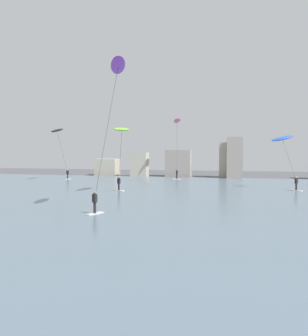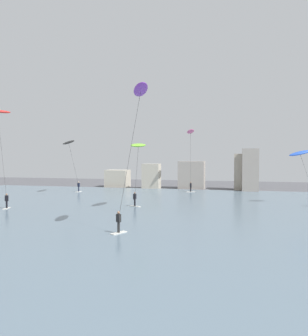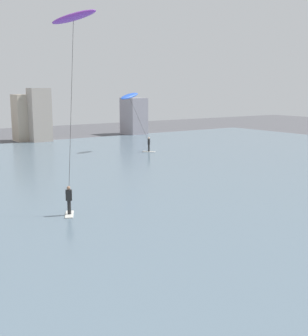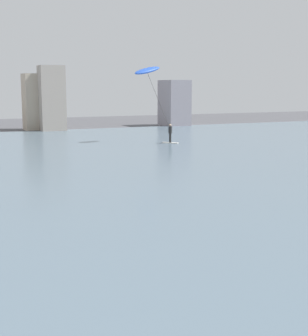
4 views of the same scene
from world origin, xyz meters
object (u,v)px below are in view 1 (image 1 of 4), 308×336
object	(u,v)px
kitesurfer_blue	(284,144)
kitesurfer_pink	(177,125)
kitesurfer_purple	(116,77)
kitesurfer_black	(58,133)
kitesurfer_lime	(122,134)

from	to	relation	value
kitesurfer_blue	kitesurfer_pink	bearing A→B (deg)	138.37
kitesurfer_purple	kitesurfer_black	size ratio (longest dim) A/B	1.32
kitesurfer_black	kitesurfer_blue	distance (m)	33.26
kitesurfer_blue	kitesurfer_lime	bearing A→B (deg)	-157.59
kitesurfer_purple	kitesurfer_blue	distance (m)	23.94
kitesurfer_purple	kitesurfer_blue	xyz separation A→B (m)	(15.00, 18.11, -4.51)
kitesurfer_purple	kitesurfer_lime	bearing A→B (deg)	106.45
kitesurfer_purple	kitesurfer_pink	distance (m)	31.46
kitesurfer_purple	kitesurfer_pink	xyz separation A→B (m)	(-0.02, 31.45, -0.78)
kitesurfer_pink	kitesurfer_blue	bearing A→B (deg)	-41.63
kitesurfer_lime	kitesurfer_black	world-z (taller)	kitesurfer_black
kitesurfer_pink	kitesurfer_blue	world-z (taller)	kitesurfer_pink
kitesurfer_purple	kitesurfer_blue	bearing A→B (deg)	50.37
kitesurfer_blue	kitesurfer_purple	bearing A→B (deg)	-129.63
kitesurfer_lime	kitesurfer_pink	size ratio (longest dim) A/B	0.71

